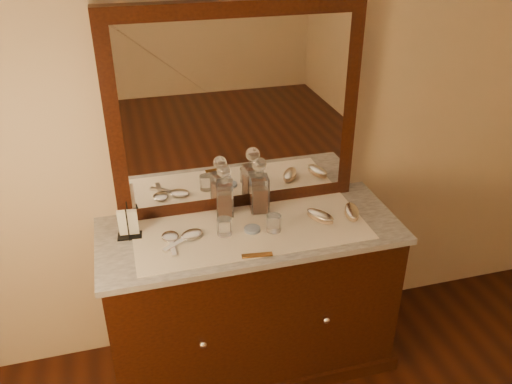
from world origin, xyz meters
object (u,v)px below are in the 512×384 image
at_px(decanter_left, 225,195).
at_px(hand_mirror_inner, 189,236).
at_px(pin_dish, 252,229).
at_px(brush_far, 352,212).
at_px(mirror_frame, 237,111).
at_px(brush_near, 320,216).
at_px(napkin_rack, 128,224).
at_px(decanter_right, 259,191).
at_px(dresser_cabinet, 251,300).
at_px(hand_mirror_outer, 171,239).
at_px(comb, 257,255).

distance_m(decanter_left, hand_mirror_inner, 0.28).
distance_m(pin_dish, brush_far, 0.51).
xyz_separation_m(mirror_frame, brush_near, (0.34, -0.27, -0.48)).
height_order(napkin_rack, decanter_right, decanter_right).
relative_size(dresser_cabinet, hand_mirror_outer, 6.83).
distance_m(decanter_left, decanter_right, 0.17).
relative_size(pin_dish, hand_mirror_outer, 0.38).
distance_m(pin_dish, napkin_rack, 0.57).
distance_m(napkin_rack, brush_near, 0.91).
distance_m(mirror_frame, brush_far, 0.75).
bearing_deg(hand_mirror_inner, brush_near, -1.12).
bearing_deg(decanter_right, brush_far, -21.81).
xyz_separation_m(napkin_rack, decanter_left, (0.47, 0.08, 0.04)).
distance_m(hand_mirror_outer, hand_mirror_inner, 0.08).
bearing_deg(brush_far, decanter_left, 162.81).
bearing_deg(brush_far, brush_near, 178.93).
distance_m(decanter_right, brush_near, 0.32).
distance_m(mirror_frame, decanter_left, 0.41).
xyz_separation_m(brush_near, hand_mirror_outer, (-0.72, 0.02, -0.01)).
relative_size(pin_dish, brush_near, 0.47).
bearing_deg(brush_near, napkin_rack, 173.40).
xyz_separation_m(dresser_cabinet, decanter_left, (-0.09, 0.16, 0.55)).
xyz_separation_m(napkin_rack, hand_mirror_inner, (0.26, -0.09, -0.05)).
bearing_deg(dresser_cabinet, decanter_right, 59.57).
xyz_separation_m(mirror_frame, hand_mirror_inner, (-0.30, -0.26, -0.49)).
bearing_deg(brush_far, napkin_rack, 174.25).
height_order(decanter_left, brush_far, decanter_left).
height_order(comb, brush_far, brush_far).
distance_m(dresser_cabinet, napkin_rack, 0.76).
xyz_separation_m(decanter_right, brush_far, (0.43, -0.17, -0.09)).
height_order(pin_dish, decanter_left, decanter_left).
xyz_separation_m(pin_dish, decanter_right, (0.08, 0.17, 0.10)).
distance_m(napkin_rack, hand_mirror_outer, 0.21).
height_order(napkin_rack, decanter_left, decanter_left).
distance_m(comb, brush_far, 0.58).
distance_m(comb, hand_mirror_outer, 0.41).
bearing_deg(decanter_left, pin_dish, -64.31).
xyz_separation_m(decanter_right, hand_mirror_outer, (-0.46, -0.15, -0.10)).
bearing_deg(comb, napkin_rack, 156.64).
bearing_deg(decanter_right, pin_dish, -115.89).
bearing_deg(brush_near, hand_mirror_outer, 178.66).
distance_m(dresser_cabinet, decanter_left, 0.58).
relative_size(decanter_left, hand_mirror_outer, 1.32).
bearing_deg(decanter_right, napkin_rack, -174.42).
xyz_separation_m(decanter_left, decanter_right, (0.17, -0.01, 0.01)).
distance_m(dresser_cabinet, hand_mirror_inner, 0.54).
relative_size(decanter_right, brush_far, 1.78).
bearing_deg(decanter_right, hand_mirror_inner, -157.84).
bearing_deg(mirror_frame, brush_far, -28.15).
height_order(dresser_cabinet, hand_mirror_inner, hand_mirror_inner).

